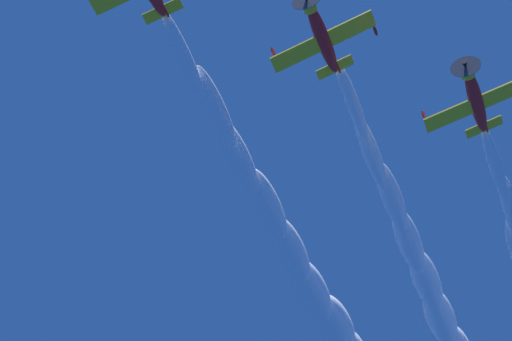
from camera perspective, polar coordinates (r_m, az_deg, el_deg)
The scene contains 3 objects.
airplane_left_wingman at distance 77.72m, azimuth 3.97°, elevation 8.12°, with size 8.59×8.11×3.21m.
airplane_right_wingman at distance 79.77m, azimuth 13.08°, elevation 4.26°, with size 8.69×8.11×3.54m.
smoke_trail_lead at distance 105.04m, azimuth 5.09°, elevation -9.98°, with size 32.28×59.90×9.95m.
Camera 1 is at (34.23, -15.71, 1.62)m, focal length 66.34 mm.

